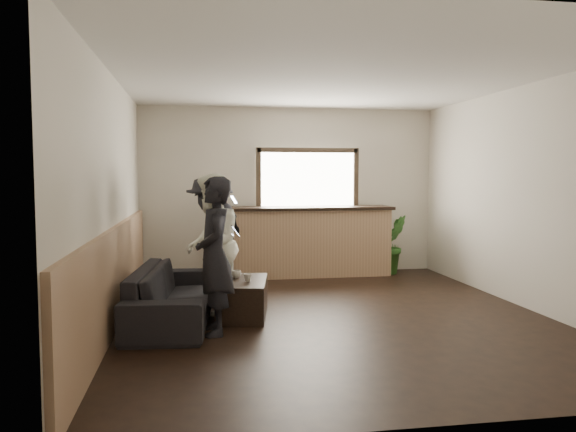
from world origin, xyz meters
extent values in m
cube|color=black|center=(0.00, 0.00, 0.00)|extent=(5.00, 6.00, 0.01)
cube|color=silver|center=(0.00, 0.00, 2.80)|extent=(5.00, 6.00, 0.01)
cube|color=beige|center=(0.00, 3.00, 1.40)|extent=(5.00, 0.01, 2.80)
cube|color=beige|center=(0.00, -3.00, 1.40)|extent=(5.00, 0.01, 2.80)
cube|color=beige|center=(-2.50, 0.00, 1.40)|extent=(0.01, 6.00, 2.80)
cube|color=beige|center=(2.50, 0.00, 1.40)|extent=(0.01, 6.00, 2.80)
cube|color=#A77F5E|center=(-2.47, 0.00, 0.55)|extent=(0.06, 5.90, 1.10)
cube|color=#A57D59|center=(0.30, 2.68, 0.55)|extent=(2.60, 0.60, 1.10)
cube|color=black|center=(0.30, 2.68, 1.12)|extent=(2.70, 0.68, 0.05)
cube|color=white|center=(0.30, 2.96, 1.60)|extent=(1.60, 0.06, 0.90)
cube|color=#3F3326|center=(0.30, 2.93, 2.09)|extent=(1.72, 0.08, 0.08)
cube|color=#3F3326|center=(-0.54, 2.93, 1.60)|extent=(0.08, 0.08, 1.06)
cube|color=#3F3326|center=(1.14, 2.93, 1.60)|extent=(0.08, 0.08, 1.06)
imported|color=black|center=(-1.85, 0.05, 0.31)|extent=(1.04, 2.20, 0.62)
cube|color=black|center=(-1.05, 0.13, 0.22)|extent=(0.70, 1.05, 0.43)
imported|color=silver|center=(-1.11, 0.29, 0.48)|extent=(0.16, 0.16, 0.09)
imported|color=silver|center=(-1.00, 0.04, 0.48)|extent=(0.14, 0.14, 0.09)
imported|color=#2D6623|center=(1.69, 2.62, 0.50)|extent=(0.63, 0.55, 1.00)
imported|color=black|center=(-1.40, -0.54, 0.83)|extent=(0.43, 0.63, 1.66)
cube|color=black|center=(-1.18, -0.52, 1.08)|extent=(0.10, 0.08, 0.12)
cube|color=silver|center=(-1.18, -0.53, 1.08)|extent=(0.08, 0.07, 0.11)
imported|color=silver|center=(-1.40, 0.33, 0.85)|extent=(0.73, 0.89, 1.69)
cube|color=black|center=(-1.18, 0.31, 0.99)|extent=(0.10, 0.08, 0.12)
cube|color=silver|center=(-1.18, 0.30, 1.00)|extent=(0.08, 0.07, 0.11)
imported|color=black|center=(-1.40, 1.18, 0.83)|extent=(0.66, 1.10, 1.67)
cube|color=black|center=(-1.18, 1.17, 1.12)|extent=(0.09, 0.08, 0.12)
cube|color=silver|center=(-1.18, 1.16, 1.12)|extent=(0.08, 0.07, 0.11)
imported|color=black|center=(-1.21, 1.89, 0.78)|extent=(0.85, 0.97, 1.57)
cube|color=black|center=(-1.04, 1.76, 1.31)|extent=(0.12, 0.11, 0.12)
cube|color=silver|center=(-1.04, 1.75, 1.31)|extent=(0.10, 0.10, 0.11)
camera|label=1|loc=(-1.59, -6.41, 1.67)|focal=35.00mm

